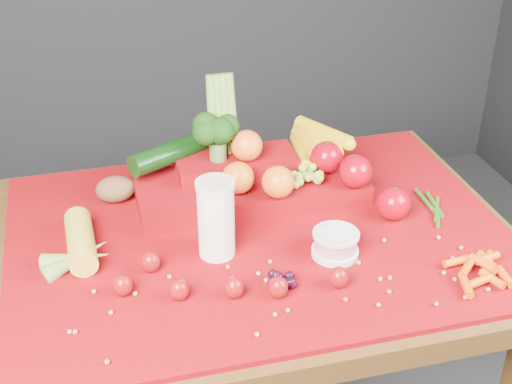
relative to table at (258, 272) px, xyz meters
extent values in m
cube|color=#34210C|center=(0.00, 0.00, 0.07)|extent=(1.10, 0.80, 0.05)
cube|color=#34210C|center=(-0.48, 0.33, -0.31)|extent=(0.06, 0.06, 0.70)
cube|color=#34210C|center=(0.48, 0.33, -0.31)|extent=(0.06, 0.06, 0.70)
cube|color=#7E0406|center=(0.00, 0.00, 0.10)|extent=(1.05, 0.75, 0.01)
cylinder|color=white|center=(-0.10, -0.05, 0.19)|extent=(0.07, 0.07, 0.17)
cylinder|color=silver|center=(-0.10, -0.05, 0.27)|extent=(0.08, 0.08, 0.01)
cylinder|color=silver|center=(0.13, -0.12, 0.11)|extent=(0.10, 0.10, 0.01)
cylinder|color=pink|center=(0.13, -0.12, 0.14)|extent=(0.08, 0.08, 0.04)
cylinder|color=silver|center=(0.13, -0.12, 0.16)|extent=(0.09, 0.09, 0.01)
ellipsoid|color=maroon|center=(-0.24, -0.08, 0.13)|extent=(0.04, 0.04, 0.04)
cone|color=#0C420B|center=(-0.24, -0.08, 0.15)|extent=(0.03, 0.03, 0.01)
ellipsoid|color=maroon|center=(-0.30, -0.14, 0.13)|extent=(0.04, 0.04, 0.04)
cone|color=#0C420B|center=(-0.30, -0.14, 0.15)|extent=(0.03, 0.03, 0.01)
ellipsoid|color=maroon|center=(-0.20, -0.18, 0.13)|extent=(0.04, 0.04, 0.04)
cone|color=#0C420B|center=(-0.20, -0.18, 0.15)|extent=(0.03, 0.03, 0.01)
ellipsoid|color=maroon|center=(-0.10, -0.20, 0.13)|extent=(0.04, 0.04, 0.04)
cone|color=#0C420B|center=(-0.10, -0.20, 0.15)|extent=(0.03, 0.03, 0.01)
ellipsoid|color=maroon|center=(-0.02, -0.22, 0.13)|extent=(0.04, 0.04, 0.04)
cone|color=#0C420B|center=(-0.02, -0.22, 0.15)|extent=(0.03, 0.03, 0.01)
ellipsoid|color=maroon|center=(0.10, -0.22, 0.13)|extent=(0.04, 0.04, 0.04)
cone|color=#0C420B|center=(0.10, -0.22, 0.15)|extent=(0.03, 0.03, 0.01)
cylinder|color=gold|center=(-0.37, 0.02, 0.13)|extent=(0.06, 0.18, 0.06)
ellipsoid|color=#58331C|center=(-0.28, 0.21, 0.14)|extent=(0.09, 0.07, 0.06)
cube|color=#7E0406|center=(0.02, 0.15, 0.13)|extent=(0.52, 0.22, 0.04)
cube|color=#7E0406|center=(0.00, 0.20, 0.17)|extent=(0.28, 0.12, 0.03)
sphere|color=#930013|center=(0.24, 0.06, 0.19)|extent=(0.08, 0.08, 0.08)
sphere|color=#930013|center=(0.30, -0.02, 0.14)|extent=(0.08, 0.08, 0.08)
sphere|color=#930013|center=(0.20, 0.14, 0.19)|extent=(0.08, 0.08, 0.08)
sphere|color=#E35305|center=(-0.02, 0.10, 0.19)|extent=(0.07, 0.07, 0.07)
sphere|color=#E35305|center=(0.06, 0.06, 0.19)|extent=(0.07, 0.07, 0.07)
sphere|color=#E35305|center=(0.02, 0.18, 0.22)|extent=(0.07, 0.07, 0.07)
cylinder|color=#DCA40C|center=(0.16, 0.22, 0.17)|extent=(0.06, 0.17, 0.04)
cylinder|color=#DCA40C|center=(0.18, 0.22, 0.18)|extent=(0.04, 0.17, 0.04)
cylinder|color=#DCA40C|center=(0.20, 0.22, 0.20)|extent=(0.07, 0.17, 0.04)
cylinder|color=#DCA40C|center=(0.22, 0.22, 0.21)|extent=(0.10, 0.17, 0.04)
cylinder|color=#3F662D|center=(-0.04, 0.20, 0.21)|extent=(0.04, 0.04, 0.04)
cylinder|color=olive|center=(-0.05, 0.24, 0.26)|extent=(0.03, 0.06, 0.22)
cylinder|color=olive|center=(-0.03, 0.24, 0.26)|extent=(0.02, 0.06, 0.22)
cylinder|color=olive|center=(-0.01, 0.24, 0.26)|extent=(0.02, 0.06, 0.22)
cylinder|color=olive|center=(0.00, 0.24, 0.26)|extent=(0.03, 0.06, 0.22)
cylinder|color=black|center=(-0.14, 0.24, 0.20)|extent=(0.22, 0.15, 0.05)
camera|label=1|loc=(-0.33, -1.23, 0.96)|focal=50.00mm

